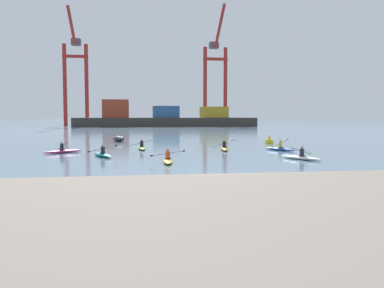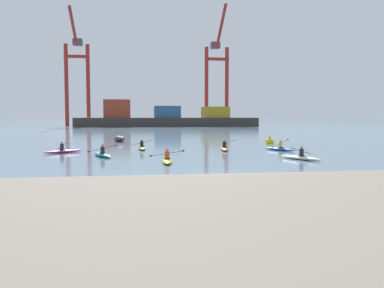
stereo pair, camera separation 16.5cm
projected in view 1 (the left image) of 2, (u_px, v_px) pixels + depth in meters
The scene contains 13 objects.
ground_plane at pixel (214, 179), 18.92m from camera, with size 800.00×800.00×0.00m, color slate.
container_barge at pixel (163, 119), 116.25m from camera, with size 52.07×11.08×7.66m.
gantry_crane_west at pixel (75, 71), 123.27m from camera, with size 7.77×16.75×33.80m.
gantry_crane_west_mid at pixel (216, 72), 127.85m from camera, with size 7.88×16.76×35.56m.
capsized_dinghy at pixel (119, 139), 47.10m from camera, with size 1.90×2.82×0.76m.
channel_buoy at pixel (269, 140), 43.37m from camera, with size 0.90×0.90×1.00m.
kayak_blue at pixel (280, 149), 34.82m from camera, with size 2.10×3.29×1.02m.
kayak_white at pixel (301, 157), 27.51m from camera, with size 2.10×3.29×0.95m.
kayak_magenta at pixel (63, 151), 32.42m from camera, with size 3.06×2.54×1.09m.
kayak_yellow at pixel (168, 160), 25.73m from camera, with size 2.27×3.43×0.95m.
kayak_teal at pixel (102, 154), 29.46m from camera, with size 2.10×3.36×0.95m.
kayak_orange at pixel (224, 148), 35.19m from camera, with size 2.19×3.45×1.00m.
kayak_lime at pixel (142, 147), 35.98m from camera, with size 2.24×3.42×0.95m.
Camera 1 is at (-3.74, -18.41, 3.00)m, focal length 37.27 mm.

